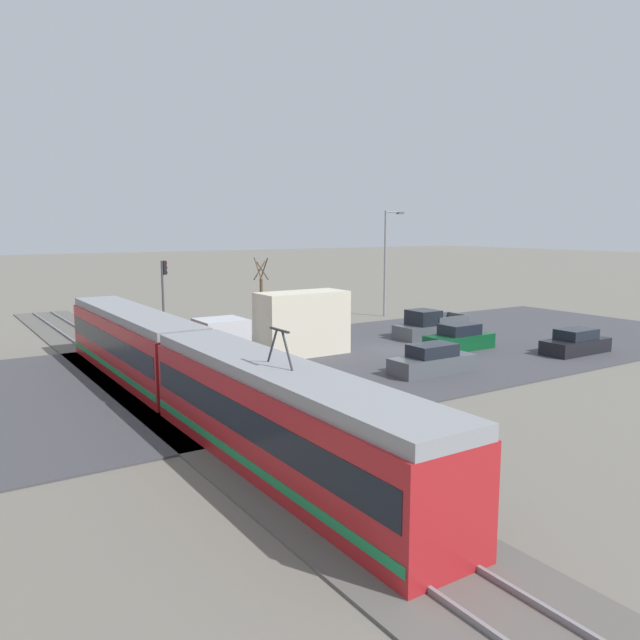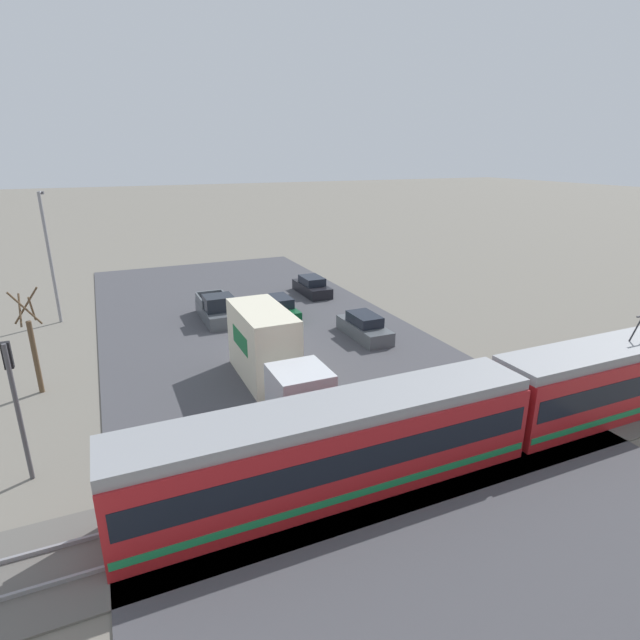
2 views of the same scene
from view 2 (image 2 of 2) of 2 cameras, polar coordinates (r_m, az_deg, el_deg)
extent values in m
plane|color=slate|center=(32.12, -6.27, -2.02)|extent=(320.00, 320.00, 0.00)
cube|color=#424247|center=(32.11, -6.27, -1.95)|extent=(19.67, 47.54, 0.08)
cube|color=#5B5954|center=(19.56, 8.35, -16.69)|extent=(60.17, 4.40, 0.08)
cube|color=gray|center=(19.99, 7.24, -15.37)|extent=(58.96, 0.10, 0.14)
cube|color=gray|center=(19.01, 9.57, -17.52)|extent=(58.96, 0.10, 0.14)
cube|color=#B21E23|center=(27.21, 32.09, -5.43)|extent=(14.87, 2.58, 2.85)
cube|color=black|center=(27.09, 32.22, -4.77)|extent=(14.42, 2.61, 0.95)
cube|color=#1E844C|center=(27.54, 31.78, -7.12)|extent=(14.72, 2.62, 0.27)
cube|color=gray|center=(26.66, 32.69, -2.22)|extent=(14.87, 2.37, 0.41)
cube|color=#B21E23|center=(17.73, 1.57, -14.86)|extent=(14.87, 2.58, 2.85)
cube|color=black|center=(17.54, 1.58, -13.94)|extent=(14.42, 2.61, 0.95)
cube|color=#1E844C|center=(18.23, 1.55, -17.17)|extent=(14.72, 2.62, 0.27)
cube|color=gray|center=(16.88, 1.62, -10.25)|extent=(14.87, 2.37, 0.41)
cylinder|color=#2D2D33|center=(26.08, 32.42, -0.83)|extent=(0.66, 0.07, 1.15)
cube|color=silver|center=(21.65, -2.30, -8.72)|extent=(2.38, 2.49, 2.52)
cube|color=beige|center=(25.85, -6.53, -2.69)|extent=(2.38, 5.30, 3.70)
cube|color=#196B38|center=(25.41, -9.13, -2.29)|extent=(0.02, 2.65, 0.93)
cube|color=#4C5156|center=(35.75, -11.68, 0.78)|extent=(2.07, 5.21, 0.92)
cube|color=black|center=(34.79, -11.52, 1.95)|extent=(1.91, 1.77, 1.00)
cube|color=#4C5156|center=(36.41, -13.60, 2.17)|extent=(0.12, 2.61, 0.54)
cube|color=#4C5156|center=(36.76, -10.68, 2.53)|extent=(0.12, 2.61, 0.54)
cube|color=#4C5156|center=(37.90, -12.59, 2.89)|extent=(1.91, 0.21, 0.54)
cube|color=red|center=(37.96, -13.75, 2.11)|extent=(0.14, 0.04, 0.18)
cube|color=#4C5156|center=(31.87, 5.07, -1.16)|extent=(1.74, 4.65, 0.87)
cube|color=black|center=(31.62, 5.11, 0.12)|extent=(1.49, 2.42, 0.64)
cube|color=black|center=(41.42, -0.93, 3.58)|extent=(1.81, 4.49, 0.84)
cube|color=black|center=(41.23, -0.93, 4.55)|extent=(1.56, 2.34, 0.62)
cube|color=#0C4723|center=(35.41, -4.75, 0.93)|extent=(1.86, 4.38, 0.91)
cube|color=black|center=(35.18, -4.79, 2.15)|extent=(1.60, 2.28, 0.67)
cylinder|color=#47474C|center=(20.54, -31.17, -9.21)|extent=(0.16, 0.16, 5.26)
cube|color=black|center=(19.89, -32.15, -3.44)|extent=(0.28, 0.22, 0.95)
sphere|color=red|center=(19.90, -32.27, -2.46)|extent=(0.18, 0.18, 0.18)
sphere|color=#3C2C06|center=(20.00, -32.11, -3.32)|extent=(0.18, 0.18, 0.18)
sphere|color=black|center=(20.11, -31.96, -4.17)|extent=(0.18, 0.18, 0.18)
cylinder|color=brown|center=(27.85, -29.75, -3.73)|extent=(0.24, 0.24, 3.70)
cylinder|color=brown|center=(27.15, -31.09, 0.97)|extent=(0.09, 1.03, 1.42)
cylinder|color=brown|center=(26.85, -30.66, 1.15)|extent=(1.24, 0.09, 1.72)
cylinder|color=brown|center=(27.09, -30.05, 1.11)|extent=(0.09, 1.03, 1.42)
cylinder|color=brown|center=(27.33, -30.56, 1.44)|extent=(1.24, 0.09, 1.72)
cylinder|color=gray|center=(38.26, -28.45, 6.10)|extent=(0.20, 0.20, 8.86)
cylinder|color=gray|center=(38.52, -29.39, 12.57)|extent=(0.12, 1.60, 0.12)
cube|color=#515156|center=(39.26, -29.29, 12.57)|extent=(0.36, 0.60, 0.18)
camera|label=1|loc=(38.15, 59.43, 3.80)|focal=35.00mm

